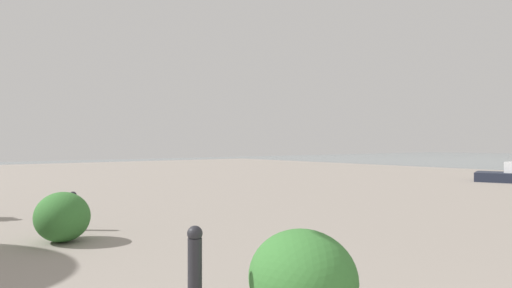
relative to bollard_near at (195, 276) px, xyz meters
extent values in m
cylinder|color=#232328|center=(0.00, 0.00, -0.07)|extent=(0.12, 0.12, 0.78)
sphere|color=#232328|center=(0.00, 0.00, 0.36)|extent=(0.13, 0.13, 0.13)
cylinder|color=#232328|center=(5.02, -0.40, -0.16)|extent=(0.12, 0.12, 0.59)
sphere|color=#232328|center=(5.02, -0.40, 0.18)|extent=(0.13, 0.13, 0.13)
ellipsoid|color=#387533|center=(-0.51, -0.75, -0.04)|extent=(0.98, 0.88, 0.83)
ellipsoid|color=#387533|center=(4.15, 0.00, -0.06)|extent=(0.93, 0.84, 0.79)
camera|label=1|loc=(-3.10, 1.81, 1.10)|focal=30.01mm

